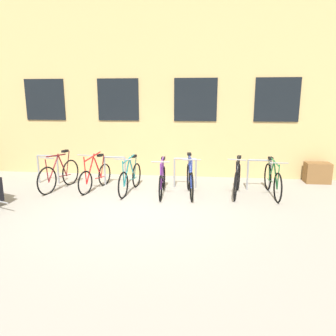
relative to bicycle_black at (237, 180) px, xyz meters
name	(u,v)px	position (x,y,z in m)	size (l,w,h in m)	color
ground_plane	(136,209)	(-2.36, -1.41, -0.39)	(42.00, 42.00, 0.00)	#9E998E
storefront_building	(168,86)	(-2.36, 4.84, 2.54)	(28.00, 6.14, 5.87)	tan
bike_rack	(150,168)	(-2.38, 0.49, 0.13)	(6.65, 0.05, 0.84)	gray
bicycle_black	(237,180)	(0.00, 0.00, 0.00)	(0.47, 1.68, 1.03)	black
bicycle_green	(272,180)	(0.89, 0.03, 0.00)	(0.44, 1.82, 0.98)	black
bicycle_purple	(162,181)	(-1.93, -0.20, -0.03)	(0.44, 1.68, 0.98)	black
bicycle_blue	(190,180)	(-1.21, -0.16, 0.01)	(0.44, 1.70, 1.06)	black
bicycle_teal	(130,178)	(-2.80, -0.10, -0.01)	(0.44, 1.75, 1.01)	black
bicycle_maroon	(59,175)	(-4.78, -0.05, 0.01)	(0.52, 1.71, 1.06)	black
bicycle_red	(95,176)	(-3.80, 0.02, -0.03)	(0.51, 1.57, 1.05)	black
planter_box	(317,173)	(2.47, 1.44, -0.09)	(0.70, 0.44, 0.60)	brown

